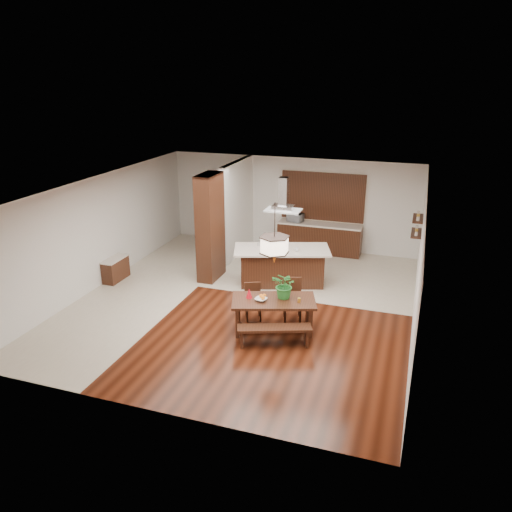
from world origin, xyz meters
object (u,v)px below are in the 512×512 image
(dining_chair_right, at_px, (292,300))
(island_cup, at_px, (297,249))
(hallway_console, at_px, (116,269))
(range_hood, at_px, (283,194))
(microwave, at_px, (295,217))
(dining_chair_left, at_px, (253,302))
(pendant_lantern, at_px, (275,233))
(foliage_plant, at_px, (285,285))
(dining_table, at_px, (274,308))
(kitchen_island, at_px, (282,266))
(dining_bench, at_px, (274,336))
(fruit_bowl, at_px, (261,299))

(dining_chair_right, bearing_deg, island_cup, 82.78)
(hallway_console, bearing_deg, dining_chair_right, -7.84)
(range_hood, bearing_deg, microwave, 97.38)
(hallway_console, distance_m, dining_chair_left, 4.42)
(pendant_lantern, height_order, island_cup, pendant_lantern)
(foliage_plant, bearing_deg, hallway_console, 166.54)
(dining_table, distance_m, foliage_plant, 0.56)
(dining_chair_left, xyz_separation_m, dining_chair_right, (0.85, 0.28, 0.06))
(hallway_console, xyz_separation_m, kitchen_island, (4.38, 1.17, 0.21))
(dining_table, xyz_separation_m, range_hood, (-0.52, 2.55, 1.92))
(dining_chair_right, distance_m, microwave, 4.85)
(island_cup, bearing_deg, pendant_lantern, -87.47)
(kitchen_island, bearing_deg, dining_chair_left, -110.02)
(dining_chair_left, height_order, kitchen_island, kitchen_island)
(foliage_plant, bearing_deg, kitchen_island, 107.01)
(dining_table, height_order, dining_bench, dining_table)
(dining_table, bearing_deg, kitchen_island, 101.64)
(range_hood, height_order, island_cup, range_hood)
(hallway_console, relative_size, dining_bench, 0.57)
(pendant_lantern, bearing_deg, fruit_bowl, -149.49)
(dining_chair_right, height_order, pendant_lantern, pendant_lantern)
(microwave, bearing_deg, kitchen_island, -68.14)
(fruit_bowl, bearing_deg, dining_bench, -46.56)
(dining_chair_right, relative_size, fruit_bowl, 3.87)
(microwave, bearing_deg, foliage_plant, -63.60)
(pendant_lantern, relative_size, foliage_plant, 2.17)
(pendant_lantern, bearing_deg, dining_bench, -71.73)
(fruit_bowl, distance_m, kitchen_island, 2.72)
(pendant_lantern, height_order, kitchen_island, pendant_lantern)
(dining_chair_right, distance_m, fruit_bowl, 0.99)
(pendant_lantern, bearing_deg, kitchen_island, 101.64)
(pendant_lantern, bearing_deg, island_cup, 92.53)
(kitchen_island, bearing_deg, range_hood, 71.94)
(microwave, bearing_deg, range_hood, -68.13)
(kitchen_island, relative_size, island_cup, 23.13)
(dining_chair_left, distance_m, island_cup, 2.21)
(dining_chair_left, relative_size, pendant_lantern, 0.65)
(hallway_console, distance_m, fruit_bowl, 4.92)
(hallway_console, xyz_separation_m, island_cup, (4.80, 1.06, 0.76))
(foliage_plant, distance_m, microwave, 5.30)
(dining_chair_left, relative_size, foliage_plant, 1.40)
(dining_table, height_order, microwave, microwave)
(dining_table, xyz_separation_m, dining_chair_left, (-0.60, 0.38, -0.13))
(range_hood, distance_m, island_cup, 1.46)
(island_cup, bearing_deg, dining_chair_right, -78.47)
(kitchen_island, xyz_separation_m, range_hood, (0.00, 0.00, 1.94))
(dining_table, bearing_deg, fruit_bowl, -149.49)
(hallway_console, height_order, foliage_plant, foliage_plant)
(island_cup, bearing_deg, foliage_plant, -82.11)
(hallway_console, bearing_deg, dining_table, -15.63)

